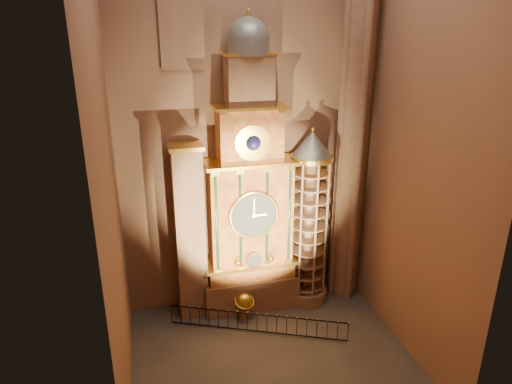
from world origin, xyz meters
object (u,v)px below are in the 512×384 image
object	(u,v)px
portrait_tower	(190,233)
celestial_globe	(244,304)
astronomical_clock	(250,202)
iron_railing	(257,323)
stair_turret	(309,221)

from	to	relation	value
portrait_tower	celestial_globe	size ratio (longest dim) A/B	6.18
portrait_tower	celestial_globe	bearing A→B (deg)	-26.71
astronomical_clock	celestial_globe	xyz separation A→B (m)	(-0.66, -1.36, -5.69)
portrait_tower	iron_railing	bearing A→B (deg)	-41.97
celestial_globe	stair_turret	bearing A→B (deg)	14.83
celestial_globe	iron_railing	distance (m)	1.52
stair_turret	iron_railing	distance (m)	6.49
stair_turret	celestial_globe	bearing A→B (deg)	-165.17
celestial_globe	astronomical_clock	bearing A→B (deg)	64.31
portrait_tower	stair_turret	bearing A→B (deg)	-2.33
astronomical_clock	stair_turret	size ratio (longest dim) A/B	1.55
portrait_tower	stair_turret	size ratio (longest dim) A/B	0.94
stair_turret	portrait_tower	bearing A→B (deg)	177.67
portrait_tower	iron_railing	xyz separation A→B (m)	(3.13, -2.81, -4.52)
portrait_tower	iron_railing	size ratio (longest dim) A/B	1.13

